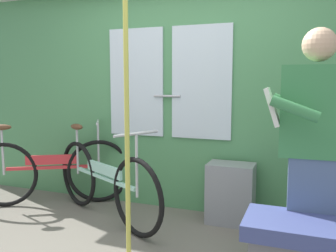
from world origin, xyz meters
The scene contains 6 objects.
train_door_wall centered at (-0.01, 1.13, 1.19)m, with size 5.43×0.28×2.28m.
bicycle_near_door centered at (-1.39, 0.74, 0.37)m, with size 1.46×0.88×0.90m.
bicycle_leaning_behind centered at (-0.66, 0.58, 0.37)m, with size 1.55×0.86×0.90m.
passenger_reading_newspaper centered at (1.16, 0.24, 0.88)m, with size 0.58×0.50×1.66m.
trash_bin_by_wall centered at (0.49, 0.92, 0.28)m, with size 0.43×0.28×0.56m, color gray.
handrail_pole centered at (-0.08, -0.04, 1.12)m, with size 0.04×0.04×2.24m, color #C6C14C.
Camera 1 is at (1.11, -2.32, 1.31)m, focal length 38.58 mm.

